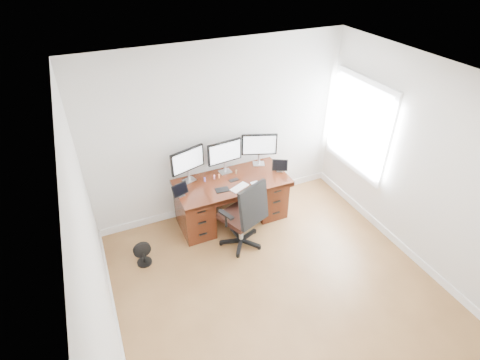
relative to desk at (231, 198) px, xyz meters
name	(u,v)px	position (x,y,z in m)	size (l,w,h in m)	color
ground	(289,305)	(0.00, -1.83, -0.40)	(4.50, 4.50, 0.00)	brown
back_wall	(220,132)	(0.00, 0.42, 0.95)	(4.00, 0.10, 2.70)	silver
right_wall	(432,174)	(2.00, -1.72, 0.95)	(0.10, 4.50, 2.70)	silver
desk	(231,198)	(0.00, 0.00, 0.00)	(1.70, 0.80, 0.75)	#451B0D
office_chair	(244,225)	(-0.07, -0.62, -0.03)	(0.77, 0.77, 1.12)	black
floor_fan	(143,254)	(-1.49, -0.40, -0.23)	(0.24, 0.21, 0.35)	black
monitor_left	(188,161)	(-0.58, 0.24, 0.68)	(0.54, 0.20, 0.53)	silver
monitor_center	(225,153)	(0.00, 0.24, 0.68)	(0.55, 0.16, 0.53)	silver
monitor_right	(259,146)	(0.58, 0.24, 0.68)	(0.53, 0.23, 0.53)	silver
tablet_left	(180,191)	(-0.81, -0.08, 0.43)	(0.25, 0.14, 0.19)	silver
tablet_right	(280,166)	(0.79, -0.08, 0.43)	(0.24, 0.17, 0.19)	silver
keyboard	(239,187)	(0.03, -0.24, 0.36)	(0.29, 0.12, 0.01)	white
trackpad	(255,184)	(0.28, -0.25, 0.35)	(0.11, 0.11, 0.01)	silver
drawing_tablet	(222,190)	(-0.22, -0.19, 0.35)	(0.20, 0.12, 0.01)	black
phone	(234,180)	(0.03, -0.03, 0.35)	(0.14, 0.07, 0.01)	black
figurine_purple	(205,179)	(-0.38, 0.12, 0.39)	(0.03, 0.03, 0.08)	#8167D5
figurine_pink	(214,177)	(-0.22, 0.12, 0.39)	(0.03, 0.03, 0.08)	pink
figurine_orange	(219,176)	(-0.15, 0.12, 0.39)	(0.03, 0.03, 0.08)	#FFA25E
figurine_brown	(236,172)	(0.14, 0.12, 0.39)	(0.03, 0.03, 0.08)	#956D48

